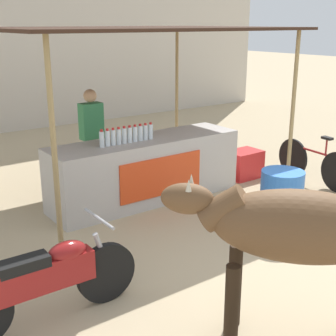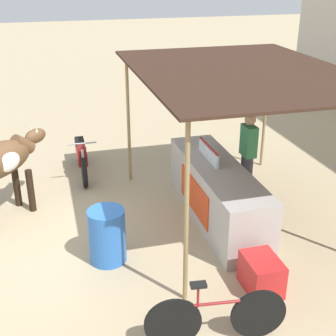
{
  "view_description": "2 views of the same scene",
  "coord_description": "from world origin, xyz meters",
  "views": [
    {
      "loc": [
        -3.7,
        -3.44,
        2.61
      ],
      "look_at": [
        -0.1,
        1.49,
        0.7
      ],
      "focal_mm": 50.0,
      "sensor_mm": 36.0,
      "label": 1
    },
    {
      "loc": [
        6.59,
        -0.44,
        4.06
      ],
      "look_at": [
        -0.46,
        1.46,
        0.82
      ],
      "focal_mm": 50.0,
      "sensor_mm": 36.0,
      "label": 2
    }
  ],
  "objects": [
    {
      "name": "ground_plane",
      "position": [
        0.0,
        0.0,
        0.0
      ],
      "size": [
        60.0,
        60.0,
        0.0
      ],
      "primitive_type": "plane",
      "color": "tan"
    },
    {
      "name": "stall_counter",
      "position": [
        0.0,
        2.2,
        0.48
      ],
      "size": [
        3.0,
        0.82,
        0.96
      ],
      "color": "#B2ADA8",
      "rests_on": "ground"
    },
    {
      "name": "stall_awning",
      "position": [
        0.0,
        2.5,
        2.45
      ],
      "size": [
        4.2,
        3.2,
        2.55
      ],
      "color": "#382319",
      "rests_on": "ground"
    },
    {
      "name": "water_bottle_row",
      "position": [
        -0.35,
        2.15,
        1.07
      ],
      "size": [
        0.88,
        0.07,
        0.25
      ],
      "color": "silver",
      "rests_on": "stall_counter"
    },
    {
      "name": "vendor_behind_counter",
      "position": [
        -0.5,
        2.95,
        0.85
      ],
      "size": [
        0.34,
        0.22,
        1.65
      ],
      "color": "#383842",
      "rests_on": "ground"
    },
    {
      "name": "cooler_box",
      "position": [
        1.97,
        2.1,
        0.24
      ],
      "size": [
        0.6,
        0.44,
        0.48
      ],
      "primitive_type": "cube",
      "color": "red",
      "rests_on": "ground"
    },
    {
      "name": "water_barrel",
      "position": [
        0.76,
        0.22,
        0.41
      ],
      "size": [
        0.54,
        0.54,
        0.83
      ],
      "primitive_type": "cylinder",
      "color": "blue",
      "rests_on": "ground"
    },
    {
      "name": "cow",
      "position": [
        -0.93,
        -1.29,
        1.03
      ],
      "size": [
        1.49,
        1.59,
        1.44
      ],
      "color": "brown",
      "rests_on": "ground"
    },
    {
      "name": "motorcycle_parked",
      "position": [
        -2.4,
        0.15,
        0.43
      ],
      "size": [
        1.8,
        0.55,
        0.9
      ],
      "color": "black",
      "rests_on": "ground"
    },
    {
      "name": "bicycle_leaning",
      "position": [
        2.7,
        1.17,
        0.35
      ],
      "size": [
        0.23,
        1.65,
        0.85
      ],
      "color": "black",
      "rests_on": "ground"
    }
  ]
}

